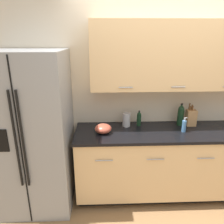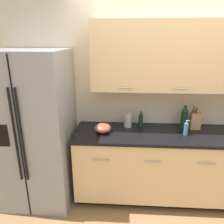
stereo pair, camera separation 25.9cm
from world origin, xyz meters
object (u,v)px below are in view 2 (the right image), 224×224
(oil_bottle, at_px, (141,120))
(steel_canister, at_px, (128,120))
(knife_block, at_px, (195,120))
(refrigerator, at_px, (35,130))
(wine_bottle, at_px, (184,118))
(mixing_bowl, at_px, (103,128))
(soap_dispenser, at_px, (186,129))

(oil_bottle, xyz_separation_m, steel_canister, (-0.17, -0.02, -0.00))
(knife_block, xyz_separation_m, steel_canister, (-0.84, 0.01, -0.02))
(refrigerator, bearing_deg, wine_bottle, 7.63)
(knife_block, height_order, wine_bottle, knife_block)
(steel_canister, distance_m, mixing_bowl, 0.36)
(soap_dispenser, relative_size, mixing_bowl, 0.92)
(wine_bottle, bearing_deg, soap_dispenser, -97.20)
(refrigerator, relative_size, soap_dispenser, 10.24)
(wine_bottle, xyz_separation_m, oil_bottle, (-0.54, 0.00, -0.04))
(mixing_bowl, bearing_deg, refrigerator, -177.76)
(knife_block, relative_size, wine_bottle, 1.03)
(refrigerator, xyz_separation_m, wine_bottle, (1.84, 0.25, 0.11))
(mixing_bowl, bearing_deg, knife_block, 9.71)
(wine_bottle, bearing_deg, knife_block, -7.90)
(refrigerator, relative_size, steel_canister, 9.66)
(soap_dispenser, xyz_separation_m, steel_canister, (-0.68, 0.21, 0.01))
(oil_bottle, bearing_deg, mixing_bowl, -154.99)
(wine_bottle, height_order, mixing_bowl, wine_bottle)
(knife_block, height_order, mixing_bowl, knife_block)
(steel_canister, bearing_deg, soap_dispenser, -16.89)
(refrigerator, height_order, soap_dispenser, refrigerator)
(knife_block, distance_m, steel_canister, 0.84)
(knife_block, distance_m, soap_dispenser, 0.26)
(soap_dispenser, bearing_deg, wine_bottle, 82.80)
(refrigerator, bearing_deg, steel_canister, 11.71)
(refrigerator, height_order, wine_bottle, refrigerator)
(wine_bottle, relative_size, steel_canister, 1.50)
(knife_block, bearing_deg, refrigerator, -173.41)
(steel_canister, bearing_deg, wine_bottle, 0.96)
(wine_bottle, relative_size, mixing_bowl, 1.46)
(soap_dispenser, bearing_deg, oil_bottle, 156.65)
(refrigerator, height_order, mixing_bowl, refrigerator)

